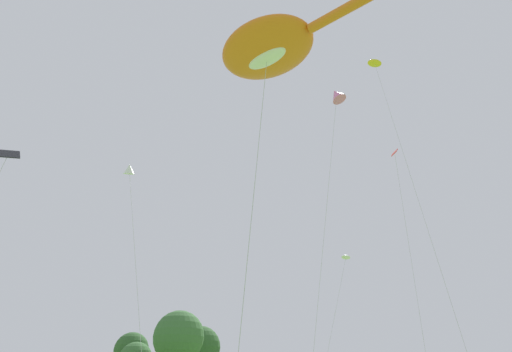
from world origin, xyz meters
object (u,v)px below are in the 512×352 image
object	(u,v)px
small_kite_triangle_green	(4,163)
small_kite_streamer_purple	(346,258)
small_kite_tiny_distant	(398,176)
small_kite_stunt_black	(337,96)
tree_oak_left	(131,351)
tree_broad_distant	(200,348)
big_show_kite	(271,48)
small_kite_delta_white	(129,170)
small_kite_bird_shape	(375,66)
tree_oak_right	(179,337)

from	to	relation	value
small_kite_triangle_green	small_kite_streamer_purple	bearing A→B (deg)	88.24
small_kite_tiny_distant	small_kite_triangle_green	size ratio (longest dim) A/B	1.54
small_kite_stunt_black	tree_oak_left	distance (m)	54.26
small_kite_tiny_distant	tree_broad_distant	distance (m)	46.89
big_show_kite	small_kite_streamer_purple	xyz separation A→B (m)	(16.82, 10.41, -5.52)
small_kite_streamer_purple	tree_broad_distant	bearing A→B (deg)	-114.07
small_kite_delta_white	small_kite_bird_shape	bearing A→B (deg)	-173.22
small_kite_stunt_black	tree_oak_right	xyz separation A→B (m)	(8.38, 37.41, -13.11)
small_kite_stunt_black	tree_broad_distant	bearing A→B (deg)	-144.16
small_kite_delta_white	tree_oak_left	bearing A→B (deg)	-81.68
tree_broad_distant	small_kite_delta_white	bearing A→B (deg)	-126.40
big_show_kite	tree_oak_right	distance (m)	45.43
small_kite_streamer_purple	small_kite_stunt_black	size ratio (longest dim) A/B	0.55
big_show_kite	small_kite_tiny_distant	size ratio (longest dim) A/B	0.96
big_show_kite	tree_oak_left	bearing A→B (deg)	-31.94
big_show_kite	small_kite_tiny_distant	xyz separation A→B (m)	(15.34, 3.35, -0.99)
small_kite_tiny_distant	small_kite_triangle_green	distance (m)	25.41
tree_broad_distant	big_show_kite	bearing A→B (deg)	-117.76
big_show_kite	tree_oak_left	size ratio (longest dim) A/B	1.89
tree_broad_distant	small_kite_bird_shape	bearing A→B (deg)	-104.53
small_kite_streamer_purple	small_kite_stunt_black	bearing A→B (deg)	31.22
tree_broad_distant	tree_oak_left	xyz separation A→B (m)	(-8.44, 6.98, -0.42)
small_kite_bird_shape	tree_oak_left	xyz separation A→B (m)	(3.42, 52.73, -18.76)
big_show_kite	small_kite_triangle_green	size ratio (longest dim) A/B	1.47
small_kite_tiny_distant	small_kite_triangle_green	xyz separation A→B (m)	(-24.34, 5.43, -4.87)
small_kite_tiny_distant	small_kite_streamer_purple	size ratio (longest dim) A/B	1.58
small_kite_bird_shape	small_kite_streamer_purple	size ratio (longest dim) A/B	2.21
small_kite_tiny_distant	small_kite_stunt_black	distance (m)	7.72
big_show_kite	small_kite_bird_shape	distance (m)	16.15
small_kite_tiny_distant	small_kite_bird_shape	distance (m)	9.61
big_show_kite	small_kite_stunt_black	world-z (taller)	small_kite_stunt_black
small_kite_triangle_green	tree_oak_left	world-z (taller)	small_kite_triangle_green
big_show_kite	small_kite_delta_white	world-z (taller)	big_show_kite
big_show_kite	tree_oak_left	distance (m)	58.71
tree_broad_distant	small_kite_tiny_distant	bearing A→B (deg)	-102.62
tree_oak_right	small_kite_stunt_black	bearing A→B (deg)	-102.63
big_show_kite	small_kite_bird_shape	xyz separation A→B (m)	(13.55, 2.52, 8.42)
small_kite_bird_shape	tree_broad_distant	xyz separation A→B (m)	(11.86, 45.75, -18.34)
small_kite_triangle_green	small_kite_bird_shape	bearing A→B (deg)	69.10
small_kite_bird_shape	tree_broad_distant	size ratio (longest dim) A/B	2.53
small_kite_triangle_green	tree_oak_left	bearing A→B (deg)	145.43
small_kite_tiny_distant	small_kite_delta_white	distance (m)	19.46
tree_broad_distant	tree_oak_right	bearing A→B (deg)	-136.45
small_kite_tiny_distant	tree_oak_right	xyz separation A→B (m)	(2.22, 37.47, -8.45)
small_kite_tiny_distant	small_kite_triangle_green	world-z (taller)	small_kite_tiny_distant
small_kite_tiny_distant	small_kite_delta_white	world-z (taller)	small_kite_tiny_distant
small_kite_tiny_distant	small_kite_streamer_purple	bearing A→B (deg)	-117.87
tree_oak_left	small_kite_streamer_purple	bearing A→B (deg)	-90.18
small_kite_bird_shape	small_kite_triangle_green	distance (m)	27.41
small_kite_triangle_green	small_kite_stunt_black	world-z (taller)	small_kite_stunt_black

